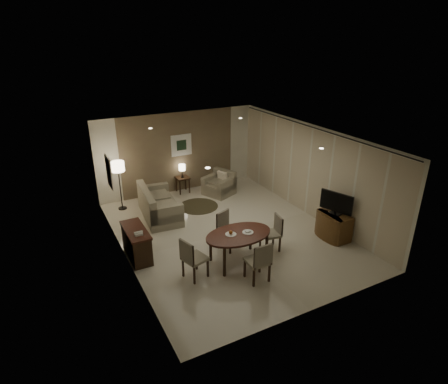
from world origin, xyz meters
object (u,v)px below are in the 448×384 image
armchair (219,183)px  tv_cabinet (334,226)px  dining_table (238,248)px  chair_left (195,258)px  sofa (160,203)px  floor_lamp (120,186)px  chair_near (257,260)px  chair_right (270,234)px  side_table (183,185)px  chair_far (229,231)px  console_desk (137,243)px

armchair → tv_cabinet: bearing=-4.3°
dining_table → chair_left: bearing=-176.5°
sofa → floor_lamp: size_ratio=1.23×
chair_near → chair_right: bearing=-135.7°
chair_near → chair_right: (0.96, 0.90, -0.03)m
chair_left → side_table: chair_left is taller
tv_cabinet → chair_right: bearing=171.6°
dining_table → sofa: (-0.87, 3.16, 0.07)m
floor_lamp → chair_far: bearing=-62.6°
chair_right → dining_table: bearing=-74.6°
dining_table → chair_far: bearing=80.6°
console_desk → tv_cabinet: (4.89, -1.50, -0.03)m
chair_left → armchair: (2.58, 3.92, -0.10)m
sofa → armchair: 2.40m
sofa → armchair: sofa is taller
console_desk → chair_right: bearing=-21.9°
dining_table → chair_far: chair_far is taller
dining_table → side_table: dining_table is taller
chair_far → side_table: size_ratio=1.76×
chair_left → side_table: size_ratio=1.79×
chair_far → chair_left: bearing=-171.4°
chair_left → chair_near: bearing=-138.4°
chair_far → tv_cabinet: bearing=-38.1°
chair_near → chair_right: size_ratio=1.08×
tv_cabinet → chair_far: 2.84m
console_desk → dining_table: dining_table is taller
console_desk → floor_lamp: size_ratio=0.78×
chair_far → armchair: (1.33, 3.20, -0.09)m
console_desk → chair_near: bearing=-45.5°
chair_near → armchair: size_ratio=1.11×
sofa → console_desk: bearing=152.1°
chair_left → floor_lamp: (-0.60, 4.29, 0.28)m
dining_table → floor_lamp: (-1.74, 4.22, 0.39)m
tv_cabinet → chair_right: (-1.84, 0.27, 0.10)m
tv_cabinet → chair_right: 1.87m
chair_far → chair_right: 1.02m
side_table → armchair: bearing=-35.5°
console_desk → side_table: console_desk is taller
chair_right → floor_lamp: 4.94m
chair_near → sofa: size_ratio=0.52×
armchair → sofa: bearing=-96.8°
console_desk → chair_left: (0.93, -1.41, 0.11)m
dining_table → chair_right: (0.98, 0.11, 0.07)m
console_desk → chair_near: (2.09, -2.13, 0.11)m
console_desk → dining_table: (2.07, -1.33, 0.00)m
dining_table → armchair: armchair is taller
tv_cabinet → sofa: size_ratio=0.47×
console_desk → tv_cabinet: bearing=-17.1°
chair_far → chair_left: (-1.25, -0.72, 0.01)m
side_table → floor_lamp: floor_lamp is taller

